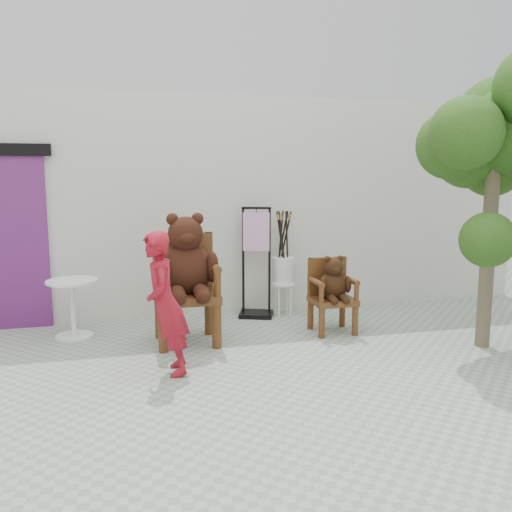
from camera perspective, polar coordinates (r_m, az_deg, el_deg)
The scene contains 9 objects.
ground_plane at distance 5.33m, azimuth 3.50°, elevation -13.02°, with size 60.00×60.00×0.00m, color #95A08F.
back_wall at distance 7.96m, azimuth -3.26°, elevation 5.38°, with size 9.00×1.00×3.00m, color silver.
chair_big at distance 6.29m, azimuth -7.39°, elevation -1.45°, with size 0.72×0.80×1.52m.
chair_small at distance 6.78m, azimuth 8.03°, elevation -3.25°, with size 0.52×0.52×0.97m.
person at distance 5.37m, azimuth -9.49°, elevation -5.00°, with size 0.52×0.34×1.42m, color maroon.
cafe_table at distance 6.87m, azimuth -18.74°, elevation -4.58°, with size 0.60×0.60×0.70m.
display_stand at distance 7.41m, azimuth 0.03°, elevation -2.01°, with size 0.54×0.49×1.51m.
stool_bucket at distance 7.50m, azimuth 2.89°, elevation -1.43°, with size 0.32×0.32×1.45m.
tree at distance 6.67m, azimuth 24.13°, elevation 11.46°, with size 1.84×1.87×3.27m.
Camera 1 is at (-1.53, -4.70, 1.99)m, focal length 38.00 mm.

